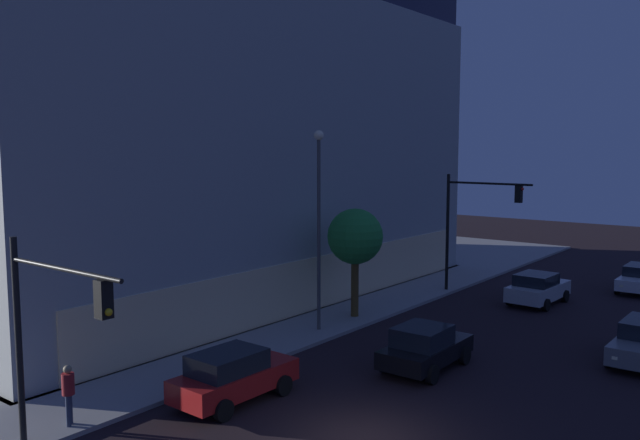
# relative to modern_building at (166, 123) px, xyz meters

# --- Properties ---
(ground_plane) EXTENTS (120.00, 120.00, 0.00)m
(ground_plane) POSITION_rel_modern_building_xyz_m (-10.65, -21.59, -9.73)
(ground_plane) COLOR black
(modern_building) EXTENTS (31.47, 23.53, 19.63)m
(modern_building) POSITION_rel_modern_building_xyz_m (0.00, 0.00, 0.00)
(modern_building) COLOR #4C4C51
(modern_building) RESTS_ON ground
(traffic_light_near_corner) EXTENTS (0.32, 4.84, 5.68)m
(traffic_light_near_corner) POSITION_rel_modern_building_xyz_m (-16.73, -16.09, -5.82)
(traffic_light_near_corner) COLOR black
(traffic_light_near_corner) RESTS_ON sidewalk_corner
(traffic_light_far_corner) EXTENTS (0.45, 4.98, 6.61)m
(traffic_light_far_corner) POSITION_rel_modern_building_xyz_m (8.03, -16.11, -5.14)
(traffic_light_far_corner) COLOR black
(traffic_light_far_corner) RESTS_ON sidewalk_corner
(street_lamp_sidewalk) EXTENTS (0.44, 0.44, 8.82)m
(street_lamp_sidewalk) POSITION_rel_modern_building_xyz_m (-2.93, -13.94, -4.12)
(street_lamp_sidewalk) COLOR #4A4A4A
(street_lamp_sidewalk) RESTS_ON sidewalk_corner
(sidewalk_tree) EXTENTS (2.66, 2.66, 5.21)m
(sidewalk_tree) POSITION_rel_modern_building_xyz_m (-0.05, -13.88, -5.75)
(sidewalk_tree) COLOR brown
(sidewalk_tree) RESTS_ON sidewalk_corner
(pedestrian_waiting) EXTENTS (0.36, 0.36, 1.80)m
(pedestrian_waiting) POSITION_rel_modern_building_xyz_m (-15.36, -14.48, -8.51)
(pedestrian_waiting) COLOR #2D3851
(pedestrian_waiting) RESTS_ON sidewalk_corner
(car_red) EXTENTS (4.34, 2.08, 1.71)m
(car_red) POSITION_rel_modern_building_xyz_m (-10.91, -16.69, -8.85)
(car_red) COLOR maroon
(car_red) RESTS_ON ground
(car_black) EXTENTS (4.28, 2.17, 1.67)m
(car_black) POSITION_rel_modern_building_xyz_m (-4.32, -20.05, -8.89)
(car_black) COLOR black
(car_black) RESTS_ON ground
(car_silver) EXTENTS (4.36, 2.31, 1.66)m
(car_silver) POSITION_rel_modern_building_xyz_m (8.43, -19.74, -8.89)
(car_silver) COLOR #B7BABF
(car_silver) RESTS_ON ground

